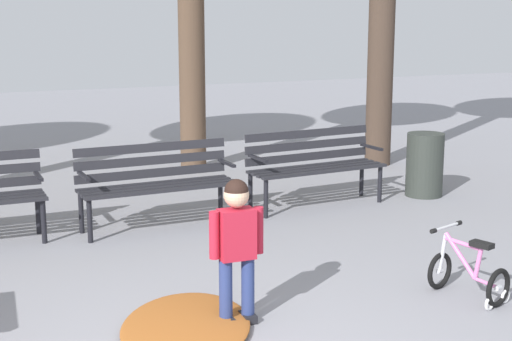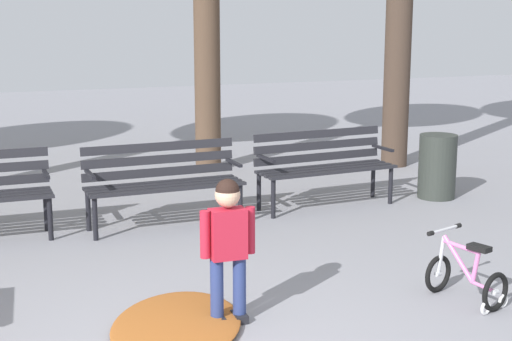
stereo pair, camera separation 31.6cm
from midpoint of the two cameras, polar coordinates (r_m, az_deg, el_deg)
name	(u,v)px [view 1 (the left image)]	position (r m, az deg, el deg)	size (l,w,h in m)	color
park_bench_right	(156,178)	(7.93, -8.51, -0.58)	(1.61, 0.50, 0.85)	#232328
park_bench_far_right	(313,161)	(8.76, 3.22, 0.70)	(1.63, 0.57, 0.85)	#232328
child_standing	(237,240)	(5.40, -3.12, -5.14)	(0.40, 0.18, 1.05)	navy
kids_bicycle	(469,273)	(6.18, 14.00, -7.34)	(0.50, 0.63, 0.54)	black
leaf_pile	(186,326)	(5.51, -6.85, -11.31)	(1.28, 0.89, 0.07)	#9E5623
trash_bin	(425,165)	(9.40, 11.38, 0.42)	(0.44, 0.44, 0.76)	#2D332D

